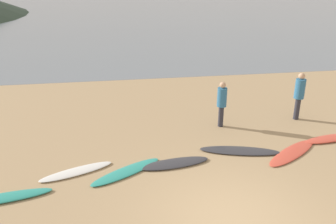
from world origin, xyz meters
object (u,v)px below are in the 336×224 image
Objects in this scene: surfboard_6 at (330,138)px; surfboard_2 at (126,172)px; person_0 at (222,101)px; person_1 at (299,92)px; surfboard_1 at (76,171)px; surfboard_4 at (240,151)px; surfboard_0 at (1,198)px; surfboard_3 at (174,163)px; surfboard_5 at (292,152)px.

surfboard_2 is at bearing 179.24° from surfboard_6.
person_1 reaches higher than person_0.
surfboard_4 reaches higher than surfboard_1.
surfboard_0 is at bearing -19.56° from person_0.
surfboard_0 is at bearing 162.73° from surfboard_2.
surfboard_6 is (9.94, 1.80, 0.00)m from surfboard_0.
surfboard_2 is at bearing 4.61° from surfboard_0.
surfboard_6 is at bearing 20.55° from surfboard_4.
surfboard_4 reaches higher than surfboard_2.
surfboard_2 is 1.43m from surfboard_3.
surfboard_3 is at bearing -20.84° from surfboard_1.
person_1 is at bearing 11.13° from surfboard_0.
surfboard_0 is 7.54m from person_0.
person_1 is at bearing -2.65° from surfboard_1.
person_1 reaches higher than surfboard_3.
surfboard_4 is at bearing 96.64° from person_1.
surfboard_0 is 10.37m from person_1.
surfboard_4 is (2.14, 0.45, -0.00)m from surfboard_3.
surfboard_4 is at bearing -20.52° from surfboard_2.
surfboard_4 is at bearing 43.74° from person_0.
surfboard_6 is at bearing -15.46° from surfboard_1.
surfboard_6 is (3.28, 0.34, 0.01)m from surfboard_4.
surfboard_1 is at bearing 79.08° from person_1.
person_1 reaches higher than surfboard_4.
surfboard_2 is at bearing -178.55° from surfboard_3.
surfboard_0 reaches higher than surfboard_2.
surfboard_0 is 1.00× the size of surfboard_5.
surfboard_3 reaches higher than surfboard_2.
surfboard_4 is at bearing -15.71° from surfboard_1.
surfboard_1 is 0.92× the size of surfboard_2.
person_1 is at bearing 26.32° from surfboard_5.
surfboard_1 is at bearing 146.63° from surfboard_5.
surfboard_4 reaches higher than surfboard_5.
surfboard_6 is at bearing -22.86° from surfboard_2.
person_0 reaches higher than surfboard_6.
surfboard_3 reaches higher than surfboard_1.
surfboard_6 is (1.70, 0.69, 0.02)m from surfboard_5.
person_0 is at bearing 5.41° from surfboard_1.
surfboard_1 is at bearing 172.31° from surfboard_3.
surfboard_6 reaches higher than surfboard_2.
person_1 reaches higher than surfboard_0.
person_0 is at bearing 5.67° from surfboard_2.
surfboard_1 is (1.74, 1.00, -0.01)m from surfboard_0.
surfboard_0 is at bearing -153.02° from surfboard_4.
surfboard_0 is 1.18× the size of surfboard_1.
surfboard_1 and surfboard_2 have the same top height.
surfboard_0 is 1.09× the size of surfboard_2.
surfboard_1 is 5.55m from person_0.
person_1 is at bearing -7.81° from surfboard_2.
person_1 is at bearing 136.76° from person_0.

